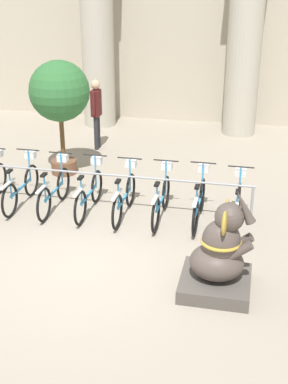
# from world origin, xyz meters

# --- Properties ---
(ground_plane) EXTENTS (60.00, 60.00, 0.00)m
(ground_plane) POSITION_xyz_m (0.00, 0.00, 0.00)
(ground_plane) COLOR gray
(building_facade) EXTENTS (20.00, 0.20, 6.00)m
(building_facade) POSITION_xyz_m (0.00, 8.60, 3.00)
(building_facade) COLOR #B2A893
(building_facade) RESTS_ON ground_plane
(column_left) EXTENTS (1.14, 1.14, 5.16)m
(column_left) POSITION_xyz_m (-2.01, 7.60, 2.62)
(column_left) COLOR #ADA899
(column_left) RESTS_ON ground_plane
(column_right) EXTENTS (1.14, 1.14, 5.16)m
(column_right) POSITION_xyz_m (2.01, 7.60, 2.62)
(column_right) COLOR #ADA899
(column_right) RESTS_ON ground_plane
(bike_rack) EXTENTS (6.20, 0.05, 0.77)m
(bike_rack) POSITION_xyz_m (-0.50, 1.95, 0.65)
(bike_rack) COLOR gray
(bike_rack) RESTS_ON ground_plane
(bicycle_2) EXTENTS (0.48, 1.68, 1.02)m
(bicycle_2) POSITION_xyz_m (-1.90, 1.86, 0.40)
(bicycle_2) COLOR black
(bicycle_2) RESTS_ON ground_plane
(bicycle_3) EXTENTS (0.48, 1.68, 1.02)m
(bicycle_3) POSITION_xyz_m (-1.20, 1.83, 0.40)
(bicycle_3) COLOR black
(bicycle_3) RESTS_ON ground_plane
(bicycle_4) EXTENTS (0.48, 1.68, 1.02)m
(bicycle_4) POSITION_xyz_m (-0.50, 1.84, 0.40)
(bicycle_4) COLOR black
(bicycle_4) RESTS_ON ground_plane
(bicycle_5) EXTENTS (0.48, 1.68, 1.02)m
(bicycle_5) POSITION_xyz_m (0.20, 1.81, 0.40)
(bicycle_5) COLOR black
(bicycle_5) RESTS_ON ground_plane
(bicycle_6) EXTENTS (0.48, 1.68, 1.02)m
(bicycle_6) POSITION_xyz_m (0.90, 1.84, 0.40)
(bicycle_6) COLOR black
(bicycle_6) RESTS_ON ground_plane
(bicycle_7) EXTENTS (0.48, 1.68, 1.02)m
(bicycle_7) POSITION_xyz_m (1.60, 1.87, 0.40)
(bicycle_7) COLOR black
(bicycle_7) RESTS_ON ground_plane
(bicycle_8) EXTENTS (0.48, 1.68, 1.02)m
(bicycle_8) POSITION_xyz_m (2.30, 1.80, 0.40)
(bicycle_8) COLOR black
(bicycle_8) RESTS_ON ground_plane
(elephant_statue) EXTENTS (1.02, 1.02, 1.65)m
(elephant_statue) POSITION_xyz_m (2.15, -0.31, 0.55)
(elephant_statue) COLOR #4C4742
(elephant_statue) RESTS_ON ground_plane
(person_pedestrian) EXTENTS (0.23, 0.47, 1.77)m
(person_pedestrian) POSITION_xyz_m (-1.45, 5.48, 1.07)
(person_pedestrian) COLOR #28282D
(person_pedestrian) RESTS_ON ground_plane
(potted_tree) EXTENTS (1.31, 1.31, 2.54)m
(potted_tree) POSITION_xyz_m (-1.70, 3.67, 1.81)
(potted_tree) COLOR brown
(potted_tree) RESTS_ON ground_plane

